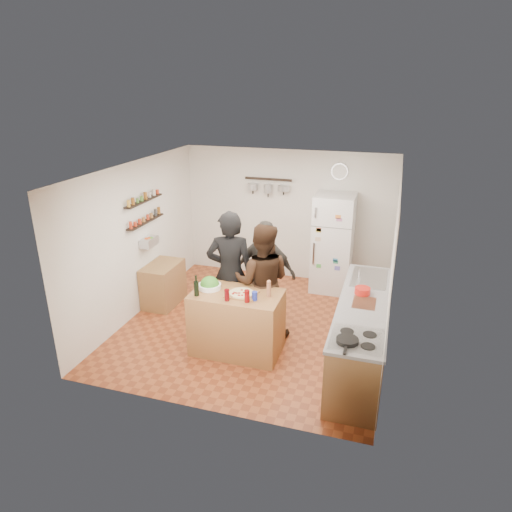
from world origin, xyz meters
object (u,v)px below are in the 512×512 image
(wine_bottle, at_px, (196,289))
(person_center, at_px, (262,282))
(wall_clock, at_px, (340,171))
(person_back, at_px, (266,272))
(counter_run, at_px, (361,334))
(side_table, at_px, (163,284))
(salad_bowl, at_px, (210,286))
(salt_canister, at_px, (255,296))
(prep_island, at_px, (237,322))
(pepper_mill, at_px, (269,290))
(person_left, at_px, (230,274))
(red_bowl, at_px, (362,291))
(fridge, at_px, (333,243))
(skillet, at_px, (347,340))

(wine_bottle, bearing_deg, person_center, 46.33)
(wine_bottle, relative_size, wall_clock, 0.70)
(person_back, xyz_separation_m, counter_run, (1.58, -0.78, -0.39))
(counter_run, distance_m, side_table, 3.54)
(salad_bowl, distance_m, side_table, 1.74)
(salt_canister, xyz_separation_m, person_back, (-0.17, 1.12, -0.13))
(wall_clock, bearing_deg, prep_island, -108.69)
(pepper_mill, relative_size, counter_run, 0.07)
(pepper_mill, bearing_deg, person_center, 116.57)
(person_left, bearing_deg, counter_run, 157.63)
(prep_island, relative_size, red_bowl, 5.85)
(fridge, bearing_deg, person_back, -118.59)
(counter_run, relative_size, side_table, 3.29)
(prep_island, bearing_deg, skillet, -27.47)
(wine_bottle, bearing_deg, person_back, 62.45)
(salt_canister, xyz_separation_m, red_bowl, (1.36, 0.61, -0.01))
(person_center, relative_size, wall_clock, 5.94)
(person_left, distance_m, side_table, 1.66)
(skillet, distance_m, red_bowl, 1.33)
(salad_bowl, distance_m, person_back, 1.10)
(pepper_mill, height_order, salt_canister, pepper_mill)
(prep_island, xyz_separation_m, skillet, (1.61, -0.84, 0.49))
(side_table, bearing_deg, skillet, -29.41)
(fridge, bearing_deg, person_left, -121.53)
(person_back, bearing_deg, side_table, 4.47)
(pepper_mill, xyz_separation_m, fridge, (0.51, 2.47, -0.11))
(prep_island, height_order, wine_bottle, wine_bottle)
(wine_bottle, height_order, person_center, person_center)
(person_left, height_order, fridge, person_left)
(pepper_mill, distance_m, red_bowl, 1.29)
(fridge, bearing_deg, skillet, -79.04)
(person_center, xyz_separation_m, skillet, (1.40, -1.36, 0.05))
(pepper_mill, xyz_separation_m, skillet, (1.16, -0.89, -0.06))
(salad_bowl, height_order, side_table, salad_bowl)
(person_center, relative_size, person_back, 1.06)
(skillet, bearing_deg, person_center, 135.76)
(red_bowl, bearing_deg, side_table, 170.70)
(person_center, relative_size, side_table, 2.23)
(prep_island, xyz_separation_m, salt_canister, (0.30, -0.12, 0.52))
(wine_bottle, distance_m, person_back, 1.38)
(pepper_mill, bearing_deg, red_bowl, 19.85)
(pepper_mill, relative_size, person_center, 0.11)
(wine_bottle, xyz_separation_m, side_table, (-1.23, 1.26, -0.65))
(salt_canister, relative_size, person_back, 0.07)
(pepper_mill, xyz_separation_m, wall_clock, (0.51, 2.80, 1.14))
(salad_bowl, relative_size, fridge, 0.18)
(prep_island, distance_m, wall_clock, 3.45)
(skillet, bearing_deg, fridge, 100.96)
(salad_bowl, relative_size, wall_clock, 1.08)
(salt_canister, height_order, side_table, salt_canister)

